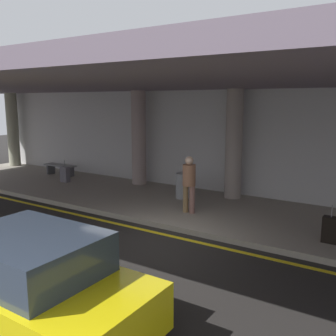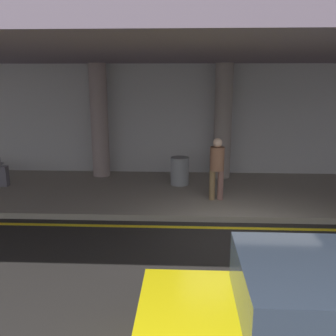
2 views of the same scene
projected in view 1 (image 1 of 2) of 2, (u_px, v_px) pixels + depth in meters
ground_plane at (154, 244)px, 9.12m from camera, size 60.00×60.00×0.00m
sidewalk at (212, 210)px, 11.66m from camera, size 26.00×4.20×0.15m
lane_stripe_yellow at (169, 236)px, 9.67m from camera, size 26.00×0.14×0.01m
support_column_far_left at (13, 130)px, 19.07m from camera, size 0.56×0.56×3.65m
support_column_left_mid at (139, 138)px, 14.77m from camera, size 0.56×0.56×3.65m
support_column_center at (234, 144)px, 12.62m from camera, size 0.56×0.56×3.65m
ceiling_overhang at (207, 81)px, 10.58m from camera, size 28.00×13.20×0.30m
terminal_back_wall at (242, 145)px, 13.20m from camera, size 26.00×0.30×3.80m
car_yellow_taxi at (28, 283)px, 5.66m from camera, size 4.10×1.92×1.50m
traveler_with_luggage at (189, 181)px, 11.00m from camera, size 0.38×0.38×1.68m
suitcase_upright_primary at (330, 230)px, 8.74m from camera, size 0.36×0.22×0.90m
suitcase_upright_secondary at (65, 174)px, 15.35m from camera, size 0.36×0.22×0.90m
bench_metal at (60, 167)px, 16.74m from camera, size 1.60×0.50×0.48m
trash_bin_steel at (184, 186)px, 12.80m from camera, size 0.56×0.56×0.85m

